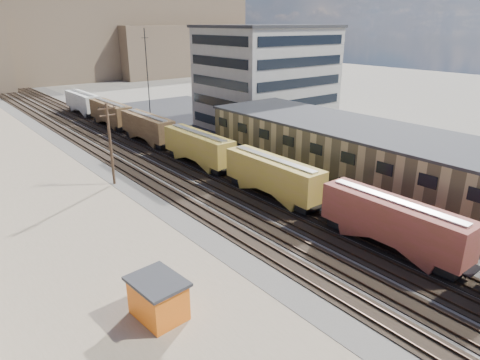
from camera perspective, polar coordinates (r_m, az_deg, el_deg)
ballast_bed at (r=65.33m, az=-12.27°, el=3.09°), size 18.00×200.00×0.06m
dirt_yard at (r=50.55m, az=-27.51°, el=-3.95°), size 24.00×180.00×0.03m
asphalt_lot at (r=66.93m, az=10.95°, el=3.58°), size 26.00×120.00×0.04m
rail_tracks at (r=65.08m, az=-12.71°, el=3.07°), size 11.40×200.00×0.24m
freight_train at (r=53.46m, az=-1.11°, el=2.85°), size 3.00×119.74×4.46m
warehouse at (r=54.66m, az=14.24°, el=3.55°), size 12.40×40.40×7.25m
office_tower at (r=83.01m, az=3.51°, el=13.60°), size 22.60×18.60×18.45m
utility_pole_north at (r=53.59m, az=-16.92°, el=4.80°), size 2.20×0.32×10.00m
radio_mast at (r=74.84m, az=-12.15°, el=12.38°), size 1.20×0.16×18.00m
maintenance_shed at (r=30.13m, az=-10.85°, el=-15.18°), size 3.34×4.15×2.86m
parked_car_blue at (r=81.04m, az=-0.95°, el=7.43°), size 6.59×5.24×1.66m
parked_car_far at (r=78.20m, az=10.38°, el=6.51°), size 2.12×4.17×1.36m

